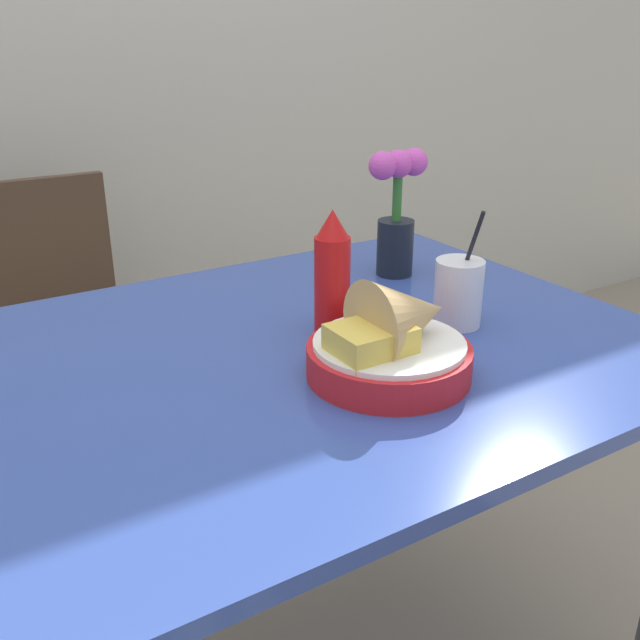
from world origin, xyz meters
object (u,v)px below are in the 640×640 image
Objects in this scene: food_basket at (395,341)px; flower_vase at (397,211)px; chair_far_window at (47,328)px; drink_cup at (458,295)px; ketchup_bottle at (332,275)px.

flower_vase is (0.27, 0.36, 0.08)m from food_basket.
flower_vase reaches higher than chair_far_window.
drink_cup reaches higher than chair_far_window.
food_basket is at bearing -127.47° from flower_vase.
ketchup_bottle is 1.03× the size of drink_cup.
drink_cup is (0.50, -0.90, 0.28)m from chair_far_window.
food_basket is at bearing -92.89° from ketchup_bottle.
drink_cup reaches higher than food_basket.
chair_far_window is 1.07m from drink_cup.
ketchup_bottle reaches higher than chair_far_window.
ketchup_bottle is (0.01, 0.18, 0.05)m from food_basket.
flower_vase is (0.07, 0.26, 0.08)m from drink_cup.
flower_vase reaches higher than drink_cup.
flower_vase is at bearing 34.16° from ketchup_bottle.
food_basket reaches higher than chair_far_window.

